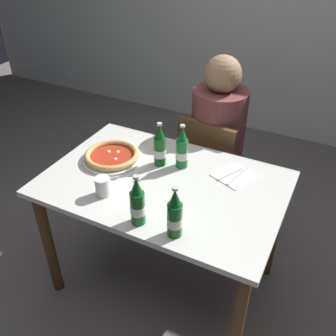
{
  "coord_description": "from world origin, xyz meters",
  "views": [
    {
      "loc": [
        0.7,
        -1.34,
        1.87
      ],
      "look_at": [
        0.0,
        0.05,
        0.8
      ],
      "focal_mm": 39.87,
      "sensor_mm": 36.0,
      "label": 1
    }
  ],
  "objects_px": {
    "beer_bottle_center": "(160,147)",
    "napkin_with_cutlery": "(234,176)",
    "beer_bottle_extra": "(182,149)",
    "paper_cup": "(103,186)",
    "beer_bottle_left": "(175,215)",
    "chair_behind_table": "(211,166)",
    "beer_bottle_right": "(137,203)",
    "pizza_margherita_near": "(112,156)",
    "dining_table_main": "(164,199)",
    "diner_seated": "(216,150)"
  },
  "relations": [
    {
      "from": "pizza_margherita_near",
      "to": "diner_seated",
      "type": "bearing_deg",
      "value": 57.22
    },
    {
      "from": "chair_behind_table",
      "to": "beer_bottle_right",
      "type": "bearing_deg",
      "value": 95.94
    },
    {
      "from": "chair_behind_table",
      "to": "beer_bottle_center",
      "type": "bearing_deg",
      "value": 80.94
    },
    {
      "from": "beer_bottle_center",
      "to": "paper_cup",
      "type": "xyz_separation_m",
      "value": [
        -0.12,
        -0.35,
        -0.06
      ]
    },
    {
      "from": "beer_bottle_center",
      "to": "napkin_with_cutlery",
      "type": "height_order",
      "value": "beer_bottle_center"
    },
    {
      "from": "napkin_with_cutlery",
      "to": "paper_cup",
      "type": "height_order",
      "value": "paper_cup"
    },
    {
      "from": "paper_cup",
      "to": "chair_behind_table",
      "type": "bearing_deg",
      "value": 73.52
    },
    {
      "from": "pizza_margherita_near",
      "to": "beer_bottle_center",
      "type": "xyz_separation_m",
      "value": [
        0.26,
        0.08,
        0.08
      ]
    },
    {
      "from": "chair_behind_table",
      "to": "beer_bottle_extra",
      "type": "xyz_separation_m",
      "value": [
        -0.01,
        -0.45,
        0.37
      ]
    },
    {
      "from": "beer_bottle_left",
      "to": "beer_bottle_center",
      "type": "relative_size",
      "value": 1.0
    },
    {
      "from": "dining_table_main",
      "to": "napkin_with_cutlery",
      "type": "xyz_separation_m",
      "value": [
        0.3,
        0.2,
        0.12
      ]
    },
    {
      "from": "beer_bottle_left",
      "to": "beer_bottle_extra",
      "type": "height_order",
      "value": "same"
    },
    {
      "from": "beer_bottle_center",
      "to": "beer_bottle_extra",
      "type": "height_order",
      "value": "same"
    },
    {
      "from": "pizza_margherita_near",
      "to": "beer_bottle_center",
      "type": "distance_m",
      "value": 0.28
    },
    {
      "from": "pizza_margherita_near",
      "to": "napkin_with_cutlery",
      "type": "bearing_deg",
      "value": 13.09
    },
    {
      "from": "beer_bottle_left",
      "to": "beer_bottle_extra",
      "type": "xyz_separation_m",
      "value": [
        -0.19,
        0.48,
        0.0
      ]
    },
    {
      "from": "beer_bottle_right",
      "to": "napkin_with_cutlery",
      "type": "bearing_deg",
      "value": 63.2
    },
    {
      "from": "pizza_margherita_near",
      "to": "napkin_with_cutlery",
      "type": "height_order",
      "value": "pizza_margherita_near"
    },
    {
      "from": "beer_bottle_extra",
      "to": "paper_cup",
      "type": "distance_m",
      "value": 0.46
    },
    {
      "from": "chair_behind_table",
      "to": "paper_cup",
      "type": "height_order",
      "value": "chair_behind_table"
    },
    {
      "from": "dining_table_main",
      "to": "diner_seated",
      "type": "distance_m",
      "value": 0.66
    },
    {
      "from": "beer_bottle_left",
      "to": "napkin_with_cutlery",
      "type": "xyz_separation_m",
      "value": [
        0.09,
        0.51,
        -0.1
      ]
    },
    {
      "from": "chair_behind_table",
      "to": "pizza_margherita_near",
      "type": "height_order",
      "value": "chair_behind_table"
    },
    {
      "from": "diner_seated",
      "to": "pizza_margherita_near",
      "type": "bearing_deg",
      "value": -122.78
    },
    {
      "from": "beer_bottle_extra",
      "to": "beer_bottle_center",
      "type": "bearing_deg",
      "value": -163.2
    },
    {
      "from": "beer_bottle_left",
      "to": "napkin_with_cutlery",
      "type": "height_order",
      "value": "beer_bottle_left"
    },
    {
      "from": "beer_bottle_left",
      "to": "chair_behind_table",
      "type": "bearing_deg",
      "value": 100.8
    },
    {
      "from": "beer_bottle_center",
      "to": "beer_bottle_right",
      "type": "xyz_separation_m",
      "value": [
        0.13,
        -0.45,
        0.0
      ]
    },
    {
      "from": "beer_bottle_right",
      "to": "napkin_with_cutlery",
      "type": "height_order",
      "value": "beer_bottle_right"
    },
    {
      "from": "pizza_margherita_near",
      "to": "paper_cup",
      "type": "bearing_deg",
      "value": -63.71
    },
    {
      "from": "beer_bottle_extra",
      "to": "napkin_with_cutlery",
      "type": "distance_m",
      "value": 0.3
    },
    {
      "from": "dining_table_main",
      "to": "napkin_with_cutlery",
      "type": "height_order",
      "value": "napkin_with_cutlery"
    },
    {
      "from": "pizza_margherita_near",
      "to": "beer_bottle_extra",
      "type": "relative_size",
      "value": 1.33
    },
    {
      "from": "beer_bottle_left",
      "to": "napkin_with_cutlery",
      "type": "bearing_deg",
      "value": 80.21
    },
    {
      "from": "diner_seated",
      "to": "chair_behind_table",
      "type": "bearing_deg",
      "value": -98.1
    },
    {
      "from": "beer_bottle_left",
      "to": "beer_bottle_center",
      "type": "height_order",
      "value": "same"
    },
    {
      "from": "beer_bottle_center",
      "to": "beer_bottle_extra",
      "type": "xyz_separation_m",
      "value": [
        0.11,
        0.03,
        0.0
      ]
    },
    {
      "from": "beer_bottle_center",
      "to": "napkin_with_cutlery",
      "type": "bearing_deg",
      "value": 10.64
    },
    {
      "from": "beer_bottle_center",
      "to": "beer_bottle_left",
      "type": "bearing_deg",
      "value": -55.54
    },
    {
      "from": "dining_table_main",
      "to": "beer_bottle_extra",
      "type": "height_order",
      "value": "beer_bottle_extra"
    },
    {
      "from": "chair_behind_table",
      "to": "beer_bottle_center",
      "type": "distance_m",
      "value": 0.62
    },
    {
      "from": "diner_seated",
      "to": "beer_bottle_extra",
      "type": "height_order",
      "value": "diner_seated"
    },
    {
      "from": "chair_behind_table",
      "to": "beer_bottle_left",
      "type": "bearing_deg",
      "value": 106.6
    },
    {
      "from": "beer_bottle_right",
      "to": "beer_bottle_extra",
      "type": "distance_m",
      "value": 0.48
    },
    {
      "from": "dining_table_main",
      "to": "paper_cup",
      "type": "xyz_separation_m",
      "value": [
        -0.21,
        -0.22,
        0.16
      ]
    },
    {
      "from": "pizza_margherita_near",
      "to": "paper_cup",
      "type": "xyz_separation_m",
      "value": [
        0.14,
        -0.28,
        0.03
      ]
    },
    {
      "from": "beer_bottle_extra",
      "to": "beer_bottle_left",
      "type": "bearing_deg",
      "value": -68.15
    },
    {
      "from": "beer_bottle_right",
      "to": "diner_seated",
      "type": "bearing_deg",
      "value": 89.71
    },
    {
      "from": "paper_cup",
      "to": "beer_bottle_extra",
      "type": "bearing_deg",
      "value": 59.17
    },
    {
      "from": "diner_seated",
      "to": "beer_bottle_center",
      "type": "relative_size",
      "value": 4.89
    }
  ]
}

